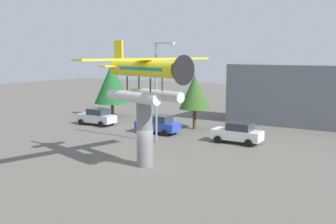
{
  "coord_description": "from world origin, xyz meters",
  "views": [
    {
      "loc": [
        15.11,
        -22.09,
        7.6
      ],
      "look_at": [
        0.0,
        3.0,
        3.3
      ],
      "focal_mm": 43.66,
      "sensor_mm": 36.0,
      "label": 1
    }
  ],
  "objects": [
    {
      "name": "floatplane_monument",
      "position": [
        0.13,
        -0.04,
        6.08
      ],
      "size": [
        7.19,
        10.29,
        4.0
      ],
      "rotation": [
        0.0,
        0.0,
        -0.28
      ],
      "color": "silver",
      "rests_on": "display_pedestal"
    },
    {
      "name": "streetlight_primary",
      "position": [
        -3.29,
        6.84,
        4.88
      ],
      "size": [
        1.84,
        0.28,
        8.47
      ],
      "color": "gray",
      "rests_on": "ground"
    },
    {
      "name": "ground_plane",
      "position": [
        0.0,
        0.0,
        0.0
      ],
      "size": [
        140.0,
        140.0,
        0.0
      ],
      "primitive_type": "plane",
      "color": "#605B54"
    },
    {
      "name": "car_mid_blue",
      "position": [
        -5.22,
        9.86,
        0.88
      ],
      "size": [
        4.2,
        2.02,
        1.76
      ],
      "rotation": [
        0.0,
        0.0,
        3.14
      ],
      "color": "#2847B7",
      "rests_on": "ground"
    },
    {
      "name": "storefront_building",
      "position": [
        5.2,
        22.0,
        3.17
      ],
      "size": [
        14.98,
        5.92,
        6.33
      ],
      "primitive_type": "cube",
      "color": "slate",
      "rests_on": "ground"
    },
    {
      "name": "display_pedestal",
      "position": [
        0.0,
        0.0,
        2.2
      ],
      "size": [
        1.1,
        1.1,
        4.41
      ],
      "primitive_type": "cylinder",
      "color": "slate",
      "rests_on": "ground"
    },
    {
      "name": "tree_east",
      "position": [
        -3.35,
        13.69,
        3.71
      ],
      "size": [
        3.05,
        3.05,
        5.43
      ],
      "color": "brown",
      "rests_on": "ground"
    },
    {
      "name": "car_near_silver",
      "position": [
        -13.18,
        10.36,
        0.88
      ],
      "size": [
        4.2,
        2.02,
        1.76
      ],
      "rotation": [
        0.0,
        0.0,
        3.14
      ],
      "color": "silver",
      "rests_on": "ground"
    },
    {
      "name": "tree_west",
      "position": [
        -15.27,
        15.56,
        3.97
      ],
      "size": [
        4.17,
        4.17,
        6.29
      ],
      "color": "brown",
      "rests_on": "ground"
    },
    {
      "name": "car_far_white",
      "position": [
        2.75,
        9.79,
        0.88
      ],
      "size": [
        4.2,
        2.02,
        1.76
      ],
      "rotation": [
        0.0,
        0.0,
        3.14
      ],
      "color": "white",
      "rests_on": "ground"
    }
  ]
}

